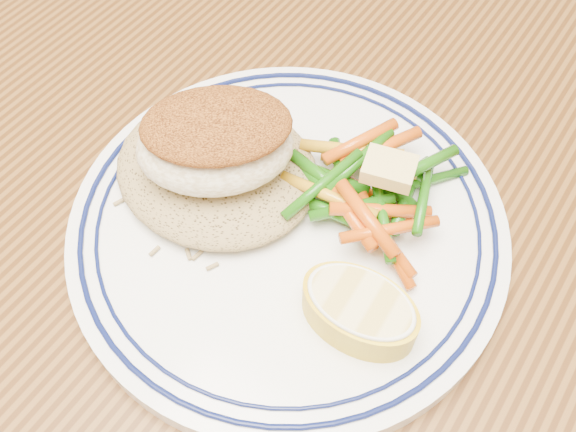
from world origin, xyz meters
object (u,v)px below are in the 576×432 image
(rice_pilaf, at_px, (216,166))
(fish_fillet, at_px, (215,142))
(plate, at_px, (288,226))
(lemon_wedge, at_px, (359,310))
(dining_table, at_px, (325,272))
(vegetable_pile, at_px, (367,189))

(rice_pilaf, xyz_separation_m, fish_fillet, (0.00, -0.00, 0.03))
(plate, distance_m, fish_fillet, 0.06)
(lemon_wedge, bearing_deg, dining_table, 129.67)
(rice_pilaf, distance_m, fish_fillet, 0.03)
(dining_table, xyz_separation_m, rice_pilaf, (-0.06, -0.04, 0.12))
(dining_table, xyz_separation_m, fish_fillet, (-0.05, -0.04, 0.15))
(dining_table, bearing_deg, fish_fillet, -143.58)
(plate, height_order, fish_fillet, fish_fillet)
(rice_pilaf, bearing_deg, lemon_wedge, -15.73)
(fish_fillet, bearing_deg, plate, 1.03)
(rice_pilaf, height_order, vegetable_pile, vegetable_pile)
(plate, relative_size, lemon_wedge, 3.92)
(plate, bearing_deg, rice_pilaf, 178.06)
(fish_fillet, bearing_deg, dining_table, 36.42)
(dining_table, bearing_deg, vegetable_pile, -7.42)
(fish_fillet, xyz_separation_m, lemon_wedge, (0.11, -0.03, -0.03))
(vegetable_pile, bearing_deg, plate, -129.75)
(rice_pilaf, relative_size, vegetable_pile, 1.21)
(plate, height_order, vegetable_pile, vegetable_pile)
(fish_fillet, bearing_deg, lemon_wedge, -15.14)
(vegetable_pile, bearing_deg, lemon_wedge, -62.57)
(plate, relative_size, rice_pilaf, 2.04)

